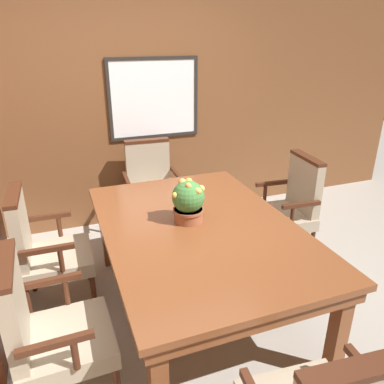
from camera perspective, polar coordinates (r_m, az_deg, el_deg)
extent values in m
plane|color=#A39E93|center=(2.97, -1.46, -19.16)|extent=(14.00, 14.00, 0.00)
cube|color=brown|center=(4.08, -10.37, 11.75)|extent=(7.20, 0.06, 2.45)
cube|color=white|center=(4.09, -5.80, 13.97)|extent=(0.90, 0.01, 0.77)
cube|color=#282623|center=(4.04, -6.02, 19.61)|extent=(0.97, 0.02, 0.04)
cube|color=#282623|center=(4.16, -5.56, 8.49)|extent=(0.97, 0.02, 0.03)
cube|color=#282623|center=(3.99, -12.48, 13.35)|extent=(0.04, 0.02, 0.77)
cube|color=#282623|center=(4.22, 0.57, 14.38)|extent=(0.03, 0.02, 0.77)
cube|color=brown|center=(2.56, 21.39, -19.16)|extent=(0.09, 0.09, 0.69)
cube|color=brown|center=(3.50, -12.90, -5.82)|extent=(0.09, 0.09, 0.69)
cube|color=brown|center=(3.77, 4.17, -3.07)|extent=(0.09, 0.09, 0.69)
cube|color=brown|center=(2.72, 1.11, -6.79)|extent=(1.27, 1.89, 0.09)
cube|color=brown|center=(2.69, 1.12, -5.54)|extent=(1.33, 1.95, 0.04)
cylinder|color=#472314|center=(3.81, -8.36, -5.89)|extent=(0.04, 0.04, 0.34)
cylinder|color=#472314|center=(3.89, -1.87, -4.99)|extent=(0.04, 0.04, 0.34)
cylinder|color=#472314|center=(4.21, -9.43, -3.01)|extent=(0.04, 0.04, 0.34)
cylinder|color=#472314|center=(4.28, -3.54, -2.25)|extent=(0.04, 0.04, 0.34)
cube|color=tan|center=(3.94, -5.93, -1.03)|extent=(0.53, 0.54, 0.11)
cube|color=tan|center=(4.03, -6.76, 4.13)|extent=(0.47, 0.10, 0.50)
cube|color=#472314|center=(3.95, -6.94, 7.76)|extent=(0.47, 0.11, 0.03)
cylinder|color=#472314|center=(3.81, -9.75, 0.32)|extent=(0.04, 0.04, 0.19)
cube|color=#472314|center=(3.85, -10.01, 2.04)|extent=(0.05, 0.36, 0.04)
cylinder|color=#472314|center=(3.90, -2.15, 1.22)|extent=(0.04, 0.04, 0.19)
cube|color=#472314|center=(3.94, -2.47, 2.89)|extent=(0.05, 0.36, 0.04)
cylinder|color=#472314|center=(2.70, -13.27, -20.35)|extent=(0.04, 0.04, 0.34)
cylinder|color=#472314|center=(2.71, -23.54, -21.79)|extent=(0.04, 0.04, 0.34)
cube|color=tan|center=(2.37, -18.62, -20.80)|extent=(0.53, 0.52, 0.11)
cube|color=tan|center=(2.20, -25.51, -15.71)|extent=(0.09, 0.47, 0.50)
cube|color=#472314|center=(2.05, -26.77, -9.87)|extent=(0.10, 0.47, 0.03)
cylinder|color=#472314|center=(2.08, -17.40, -22.46)|extent=(0.04, 0.04, 0.19)
cube|color=#472314|center=(2.02, -20.06, -20.88)|extent=(0.36, 0.05, 0.04)
cylinder|color=#472314|center=(2.48, -18.66, -14.10)|extent=(0.04, 0.04, 0.19)
cube|color=#472314|center=(2.43, -20.80, -12.58)|extent=(0.36, 0.05, 0.04)
cylinder|color=#472314|center=(3.81, 8.34, -5.86)|extent=(0.04, 0.04, 0.34)
cylinder|color=#472314|center=(3.47, 11.32, -9.24)|extent=(0.04, 0.04, 0.34)
cylinder|color=#472314|center=(4.01, 14.35, -4.87)|extent=(0.04, 0.04, 0.34)
cylinder|color=#472314|center=(3.68, 17.74, -7.93)|extent=(0.04, 0.04, 0.34)
cube|color=tan|center=(3.63, 13.26, -3.79)|extent=(0.55, 0.54, 0.11)
cube|color=tan|center=(3.61, 16.74, 1.01)|extent=(0.12, 0.47, 0.50)
cube|color=#472314|center=(3.53, 17.22, 4.99)|extent=(0.12, 0.47, 0.03)
cylinder|color=#472314|center=(3.76, 11.07, -0.12)|extent=(0.04, 0.04, 0.19)
cube|color=#472314|center=(3.76, 12.24, 1.33)|extent=(0.36, 0.06, 0.04)
cylinder|color=#472314|center=(3.34, 15.02, -3.51)|extent=(0.04, 0.04, 0.19)
cube|color=#472314|center=(3.34, 16.33, -1.88)|extent=(0.36, 0.06, 0.04)
cube|color=#472314|center=(1.49, 24.59, -23.34)|extent=(0.47, 0.13, 0.03)
cylinder|color=#472314|center=(2.05, 23.95, -24.63)|extent=(0.04, 0.04, 0.19)
cube|color=#472314|center=(1.94, 25.94, -24.15)|extent=(0.07, 0.36, 0.04)
cylinder|color=#472314|center=(3.04, -14.73, -14.81)|extent=(0.04, 0.04, 0.34)
cylinder|color=#472314|center=(3.40, -15.49, -10.36)|extent=(0.04, 0.04, 0.34)
cylinder|color=#472314|center=(3.06, -23.56, -15.84)|extent=(0.04, 0.04, 0.34)
cylinder|color=#472314|center=(3.43, -23.23, -11.30)|extent=(0.04, 0.04, 0.34)
cube|color=tan|center=(3.10, -19.81, -9.58)|extent=(0.53, 0.51, 0.11)
cube|color=tan|center=(2.97, -24.78, -5.09)|extent=(0.09, 0.47, 0.50)
cube|color=#472314|center=(2.87, -25.65, -0.41)|extent=(0.10, 0.47, 0.03)
cylinder|color=#472314|center=(2.80, -19.33, -9.67)|extent=(0.04, 0.04, 0.19)
cube|color=#472314|center=(2.75, -21.21, -8.20)|extent=(0.36, 0.04, 0.04)
cylinder|color=#472314|center=(3.25, -19.57, -4.87)|extent=(0.04, 0.04, 0.19)
cube|color=#472314|center=(3.22, -21.16, -3.55)|extent=(0.36, 0.04, 0.04)
cylinder|color=#9E5638|center=(2.72, -0.57, -3.48)|extent=(0.21, 0.21, 0.10)
cylinder|color=#9E5638|center=(2.71, -0.57, -2.77)|extent=(0.22, 0.22, 0.02)
sphere|color=#427F3D|center=(2.66, -0.58, -0.75)|extent=(0.24, 0.24, 0.24)
sphere|color=gold|center=(2.68, -0.49, 1.62)|extent=(0.05, 0.05, 0.05)
sphere|color=gold|center=(2.60, -2.60, -0.52)|extent=(0.05, 0.05, 0.05)
sphere|color=#F0AF55|center=(2.70, 1.30, 0.52)|extent=(0.05, 0.05, 0.05)
sphere|color=#E5BA53|center=(2.59, 0.92, 0.13)|extent=(0.05, 0.05, 0.05)
sphere|color=#F1A44E|center=(2.58, -0.56, 0.94)|extent=(0.04, 0.04, 0.04)
sphere|color=#E9B955|center=(2.68, 1.43, 0.52)|extent=(0.05, 0.05, 0.05)
sphere|color=#F2A852|center=(2.66, -1.49, 1.48)|extent=(0.06, 0.06, 0.06)
sphere|color=#4C422D|center=(2.82, -27.11, -14.91)|extent=(0.03, 0.03, 0.03)
sphere|color=#4C422D|center=(3.23, -26.38, -9.69)|extent=(0.03, 0.03, 0.03)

